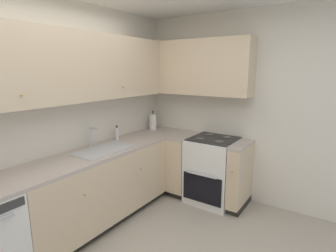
% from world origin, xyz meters
% --- Properties ---
extents(wall_back, '(4.14, 0.05, 2.57)m').
position_xyz_m(wall_back, '(0.00, 1.48, 1.29)').
color(wall_back, silver).
rests_on(wall_back, ground_plane).
extents(wall_right, '(0.05, 3.01, 2.57)m').
position_xyz_m(wall_right, '(2.05, 0.00, 1.29)').
color(wall_right, silver).
rests_on(wall_right, ground_plane).
extents(lower_cabinets_back, '(1.95, 0.62, 0.86)m').
position_xyz_m(lower_cabinets_back, '(0.45, 1.16, 0.43)').
color(lower_cabinets_back, beige).
rests_on(lower_cabinets_back, ground_plane).
extents(countertop_back, '(3.15, 0.60, 0.03)m').
position_xyz_m(countertop_back, '(0.44, 1.15, 0.87)').
color(countertop_back, '#B7A89E').
rests_on(countertop_back, lower_cabinets_back).
extents(lower_cabinets_right, '(0.62, 1.07, 0.86)m').
position_xyz_m(lower_cabinets_right, '(1.72, 0.40, 0.43)').
color(lower_cabinets_right, beige).
rests_on(lower_cabinets_right, ground_plane).
extents(countertop_right, '(0.60, 1.07, 0.03)m').
position_xyz_m(countertop_right, '(1.72, 0.40, 0.87)').
color(countertop_right, '#B7A89E').
rests_on(countertop_right, lower_cabinets_right).
extents(oven_range, '(0.68, 0.62, 1.04)m').
position_xyz_m(oven_range, '(1.74, 0.27, 0.45)').
color(oven_range, white).
rests_on(oven_range, ground_plane).
extents(upper_cabinets_back, '(2.83, 0.34, 0.75)m').
position_xyz_m(upper_cabinets_back, '(0.28, 1.29, 1.84)').
color(upper_cabinets_back, beige).
extents(upper_cabinets_right, '(0.32, 1.62, 0.75)m').
position_xyz_m(upper_cabinets_right, '(1.86, 0.65, 1.84)').
color(upper_cabinets_right, beige).
extents(sink, '(0.70, 0.40, 0.10)m').
position_xyz_m(sink, '(0.55, 1.12, 0.85)').
color(sink, '#B7B7BC').
rests_on(sink, countertop_back).
extents(faucet, '(0.07, 0.16, 0.25)m').
position_xyz_m(faucet, '(0.55, 1.33, 1.04)').
color(faucet, silver).
rests_on(faucet, countertop_back).
extents(soap_bottle, '(0.05, 0.05, 0.20)m').
position_xyz_m(soap_bottle, '(0.98, 1.33, 0.98)').
color(soap_bottle, silver).
rests_on(soap_bottle, countertop_back).
extents(paper_towel_roll, '(0.11, 0.11, 0.31)m').
position_xyz_m(paper_towel_roll, '(1.75, 1.31, 1.01)').
color(paper_towel_roll, white).
rests_on(paper_towel_roll, countertop_back).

